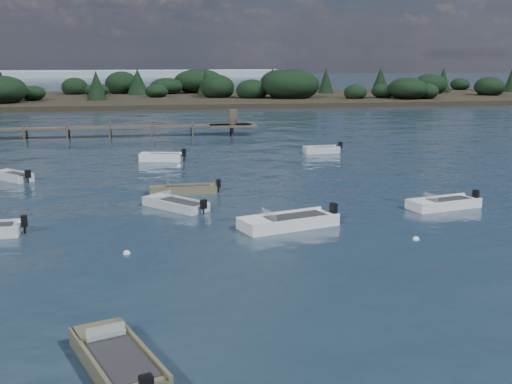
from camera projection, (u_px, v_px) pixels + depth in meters
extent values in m
plane|color=#142330|center=(189.00, 124.00, 80.05)|extent=(400.00, 400.00, 0.00)
cube|color=black|center=(24.00, 221.00, 30.93)|extent=(0.29, 0.35, 0.54)
cylinder|color=black|center=(25.00, 230.00, 31.02)|extent=(0.10, 0.10, 0.54)
cube|color=#6E6A49|center=(183.00, 192.00, 40.00)|extent=(4.16, 1.30, 0.60)
cube|color=#6E6A49|center=(158.00, 187.00, 39.62)|extent=(1.03, 1.06, 0.12)
cube|color=#242427|center=(188.00, 187.00, 40.01)|extent=(2.83, 1.02, 0.10)
cube|color=#6E6A49|center=(184.00, 188.00, 39.44)|extent=(4.12, 0.27, 0.12)
cube|color=#6E6A49|center=(182.00, 185.00, 40.42)|extent=(4.12, 0.27, 0.12)
cube|color=black|center=(219.00, 183.00, 40.35)|extent=(0.25, 0.30, 0.47)
cylinder|color=black|center=(219.00, 190.00, 40.44)|extent=(0.09, 0.09, 0.47)
cube|color=silver|center=(168.00, 184.00, 39.70)|extent=(0.17, 0.82, 0.36)
cube|color=#B9BEC1|center=(321.00, 152.00, 56.29)|extent=(3.15, 1.43, 0.72)
cube|color=#B9BEC1|center=(309.00, 147.00, 55.95)|extent=(0.81, 1.15, 0.14)
cube|color=#242427|center=(324.00, 148.00, 56.28)|extent=(2.15, 1.12, 0.12)
cube|color=#B9BEC1|center=(323.00, 148.00, 55.68)|extent=(3.08, 0.32, 0.14)
cube|color=#B9BEC1|center=(319.00, 146.00, 56.73)|extent=(3.08, 0.32, 0.14)
cube|color=black|center=(340.00, 145.00, 56.57)|extent=(0.31, 0.37, 0.56)
cylinder|color=black|center=(340.00, 150.00, 56.67)|extent=(0.11, 0.11, 0.56)
cube|color=silver|center=(288.00, 225.00, 32.19)|extent=(5.28, 3.28, 0.72)
cube|color=silver|center=(255.00, 221.00, 31.27)|extent=(1.64, 1.95, 0.14)
cube|color=#242427|center=(295.00, 217.00, 32.30)|extent=(3.66, 2.44, 0.12)
cube|color=silver|center=(297.00, 221.00, 31.35)|extent=(4.75, 1.63, 0.14)
cube|color=silver|center=(280.00, 213.00, 32.86)|extent=(4.75, 1.63, 0.14)
cube|color=black|center=(333.00, 209.00, 33.28)|extent=(0.38, 0.42, 0.57)
cylinder|color=black|center=(333.00, 218.00, 33.39)|extent=(0.13, 0.13, 0.57)
cube|color=silver|center=(269.00, 214.00, 31.57)|extent=(0.56, 1.32, 0.43)
cube|color=#6E6A49|center=(117.00, 365.00, 17.75)|extent=(2.98, 4.56, 0.65)
cube|color=#6E6A49|center=(100.00, 330.00, 19.05)|extent=(1.69, 1.46, 0.13)
cube|color=#242427|center=(121.00, 359.00, 17.39)|extent=(2.20, 3.17, 0.11)
cube|color=#6E6A49|center=(90.00, 358.00, 17.31)|extent=(1.60, 4.05, 0.13)
cube|color=#6E6A49|center=(142.00, 346.00, 18.02)|extent=(1.60, 4.05, 0.13)
cube|color=silver|center=(106.00, 332.00, 18.42)|extent=(1.12, 0.54, 0.39)
cube|color=silver|center=(443.00, 206.00, 36.22)|extent=(4.41, 2.51, 0.65)
cube|color=silver|center=(421.00, 202.00, 35.54)|extent=(1.30, 1.61, 0.13)
cube|color=#242427|center=(448.00, 200.00, 36.29)|extent=(3.04, 1.89, 0.11)
cube|color=silver|center=(452.00, 202.00, 35.49)|extent=(4.06, 1.10, 0.13)
cube|color=silver|center=(435.00, 197.00, 36.80)|extent=(4.06, 1.10, 0.13)
cube|color=black|center=(476.00, 194.00, 36.99)|extent=(0.33, 0.37, 0.51)
cylinder|color=black|center=(475.00, 202.00, 37.09)|extent=(0.11, 0.11, 0.51)
cube|color=silver|center=(431.00, 197.00, 35.75)|extent=(0.41, 1.13, 0.39)
cube|color=#B9BEC1|center=(13.00, 179.00, 44.21)|extent=(3.06, 3.10, 0.68)
cube|color=#B9BEC1|center=(3.00, 171.00, 44.81)|extent=(1.33, 1.32, 0.14)
cube|color=#242427|center=(15.00, 174.00, 44.00)|extent=(2.19, 2.21, 0.12)
cube|color=#B9BEC1|center=(5.00, 174.00, 43.68)|extent=(2.24, 2.30, 0.14)
cube|color=#B9BEC1|center=(20.00, 172.00, 44.57)|extent=(2.24, 2.30, 0.14)
cube|color=black|center=(28.00, 174.00, 43.08)|extent=(0.42, 0.42, 0.53)
cylinder|color=black|center=(28.00, 181.00, 43.18)|extent=(0.14, 0.14, 0.53)
cube|color=#B9BEC1|center=(176.00, 207.00, 36.09)|extent=(3.73, 3.96, 0.62)
cube|color=#B9BEC1|center=(157.00, 197.00, 36.96)|extent=(1.61, 1.58, 0.12)
cube|color=#242427|center=(179.00, 202.00, 35.83)|extent=(2.67, 2.81, 0.11)
cube|color=#B9BEC1|center=(167.00, 202.00, 35.51)|extent=(2.72, 3.08, 0.12)
cube|color=#B9BEC1|center=(184.00, 198.00, 36.52)|extent=(2.72, 3.08, 0.12)
cube|color=black|center=(204.00, 204.00, 34.63)|extent=(0.39, 0.39, 0.49)
cylinder|color=black|center=(204.00, 212.00, 34.72)|extent=(0.13, 0.13, 0.49)
cube|color=silver|center=(165.00, 195.00, 36.51)|extent=(0.88, 0.79, 0.37)
cube|color=silver|center=(161.00, 159.00, 52.12)|extent=(3.54, 2.01, 0.78)
cube|color=silver|center=(145.00, 154.00, 52.08)|extent=(1.04, 1.34, 0.16)
cube|color=#242427|center=(164.00, 155.00, 52.03)|extent=(2.44, 1.52, 0.13)
cube|color=silver|center=(159.00, 155.00, 51.43)|extent=(3.28, 0.84, 0.16)
cube|color=silver|center=(162.00, 153.00, 52.60)|extent=(3.28, 0.84, 0.16)
cube|color=black|center=(184.00, 152.00, 51.90)|extent=(0.38, 0.43, 0.61)
cylinder|color=black|center=(184.00, 159.00, 52.01)|extent=(0.13, 0.13, 0.61)
sphere|color=silver|center=(416.00, 240.00, 30.00)|extent=(0.32, 0.32, 0.32)
sphere|color=silver|center=(179.00, 166.00, 49.54)|extent=(0.32, 0.32, 0.32)
sphere|color=silver|center=(127.00, 254.00, 27.90)|extent=(0.32, 0.32, 0.32)
cube|color=#4A4136|center=(233.00, 125.00, 68.90)|extent=(5.00, 3.20, 0.18)
cube|color=#4A4136|center=(233.00, 117.00, 68.71)|extent=(0.80, 0.80, 1.60)
cylinder|color=#4A4136|center=(24.00, 136.00, 64.79)|extent=(0.20, 0.20, 2.20)
cylinder|color=#4A4136|center=(27.00, 134.00, 66.44)|extent=(0.20, 0.20, 2.20)
cylinder|color=#4A4136|center=(67.00, 135.00, 65.47)|extent=(0.20, 0.20, 2.20)
cylinder|color=#4A4136|center=(69.00, 133.00, 67.12)|extent=(0.20, 0.20, 2.20)
cylinder|color=#4A4136|center=(110.00, 134.00, 66.15)|extent=(0.20, 0.20, 2.20)
cylinder|color=#4A4136|center=(111.00, 132.00, 67.80)|extent=(0.20, 0.20, 2.20)
cylinder|color=#4A4136|center=(152.00, 133.00, 66.83)|extent=(0.20, 0.20, 2.20)
cylinder|color=#4A4136|center=(152.00, 131.00, 68.48)|extent=(0.20, 0.20, 2.20)
cylinder|color=#4A4136|center=(193.00, 133.00, 67.50)|extent=(0.20, 0.20, 2.20)
cylinder|color=#4A4136|center=(192.00, 131.00, 69.15)|extent=(0.20, 0.20, 2.20)
cylinder|color=#4A4136|center=(233.00, 132.00, 68.18)|extent=(0.20, 0.20, 2.20)
cylinder|color=#4A4136|center=(231.00, 130.00, 69.83)|extent=(0.20, 0.20, 2.20)
cube|color=black|center=(307.00, 99.00, 122.60)|extent=(190.00, 40.00, 1.60)
ellipsoid|color=black|center=(307.00, 85.00, 122.01)|extent=(180.50, 36.00, 4.40)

